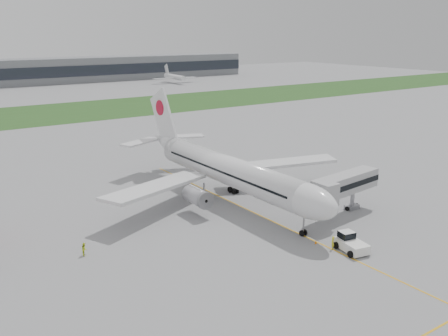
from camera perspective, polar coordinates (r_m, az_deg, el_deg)
ground at (r=85.17m, az=2.06°, el=-4.47°), size 600.00×600.00×0.00m
apron_markings at (r=81.48m, az=4.17°, el=-5.45°), size 70.00×70.00×0.04m
grass_strip at (r=192.45m, az=-19.92°, el=5.83°), size 600.00×50.00×0.02m
airliner at (r=87.22m, az=0.19°, el=-0.08°), size 48.13×53.95×17.88m
pushback_tug at (r=70.73m, az=14.25°, el=-8.27°), size 3.88×5.09×2.40m
jet_bridge at (r=81.86m, az=13.42°, el=-1.93°), size 15.00×5.89×6.96m
safety_cone_left at (r=72.12m, az=10.45°, el=-8.31°), size 0.36×0.36×0.49m
safety_cone_right at (r=71.30m, az=15.39°, el=-8.87°), size 0.43×0.43×0.59m
ground_crew_near at (r=70.53m, az=12.31°, el=-8.36°), size 0.81×0.80×1.89m
ground_crew_far at (r=69.80m, az=-15.66°, el=-8.90°), size 0.95×1.05×1.78m
distant_aircraft_right at (r=292.76m, az=-5.65°, el=9.64°), size 27.66×24.77×10.03m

